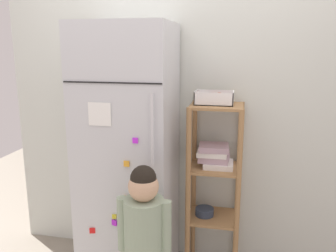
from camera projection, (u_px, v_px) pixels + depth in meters
The scene contains 5 objects.
kitchen_wall_back at pixel (177, 113), 2.63m from camera, with size 2.63×0.03×2.28m, color silver.
refrigerator at pixel (128, 155), 2.45m from camera, with size 0.62×0.59×1.78m.
child_standing at pixel (144, 230), 2.02m from camera, with size 0.32×0.24×0.99m.
pantry_shelf_unit at pixel (214, 174), 2.47m from camera, with size 0.37×0.33×1.25m.
fruit_bin at pixel (215, 99), 2.36m from camera, with size 0.26×0.17×0.09m.
Camera 1 is at (0.46, -2.22, 1.63)m, focal length 37.64 mm.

